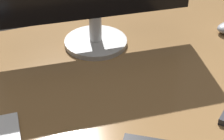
# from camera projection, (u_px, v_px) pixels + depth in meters

# --- Properties ---
(desk) EXTENTS (1.40, 0.84, 0.02)m
(desk) POSITION_uv_depth(u_px,v_px,m) (87.00, 94.00, 0.98)
(desk) COLOR olive
(desk) RESTS_ON ground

